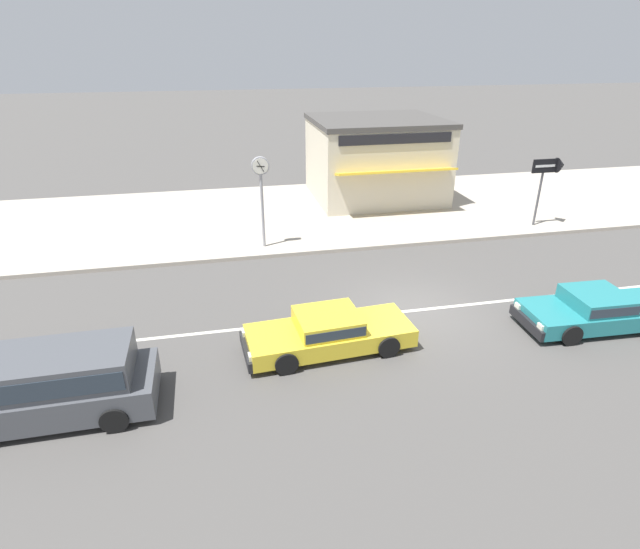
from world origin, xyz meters
name	(u,v)px	position (x,y,z in m)	size (l,w,h in m)	color
ground_plane	(414,311)	(0.00, 0.00, 0.00)	(160.00, 160.00, 0.00)	#4C4947
lane_centre_stripe	(414,310)	(0.00, 0.00, 0.00)	(50.40, 0.14, 0.01)	silver
kerb_strip	(337,211)	(0.00, 10.03, 0.07)	(68.00, 10.00, 0.15)	#ADA393
minivan_dark_grey_1	(56,382)	(-9.44, -2.79, 0.84)	(4.50, 1.97, 1.56)	#47494F
sedan_teal_2	(595,309)	(4.74, -1.90, 0.53)	(4.33, 1.97, 1.06)	teal
sedan_yellow_3	(328,331)	(-3.07, -1.49, 0.53)	(4.63, 2.01, 1.06)	yellow
street_clock	(261,181)	(-4.00, 5.96, 2.80)	(0.66, 0.22, 3.55)	#9E9EA3
arrow_signboard	(555,169)	(8.52, 5.99, 2.63)	(1.50, 0.64, 2.96)	#4C4C51
shopfront_corner_warung	(376,158)	(2.40, 11.78, 2.15)	(6.36, 6.41, 3.99)	beige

